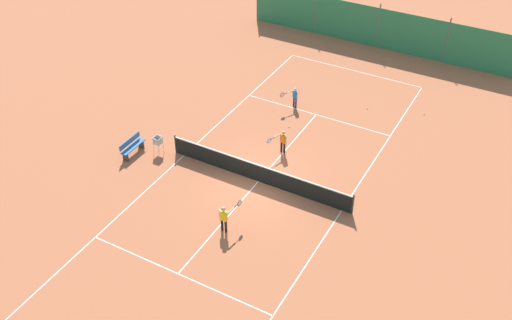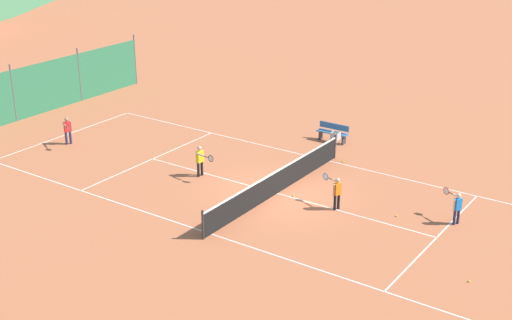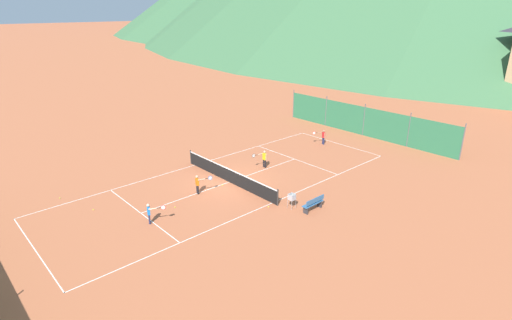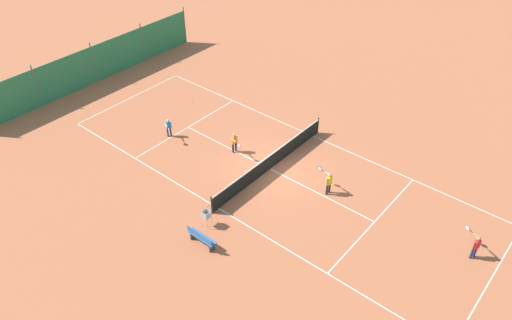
# 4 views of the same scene
# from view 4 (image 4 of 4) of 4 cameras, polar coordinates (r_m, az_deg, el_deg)

# --- Properties ---
(ground_plane) EXTENTS (600.00, 600.00, 0.00)m
(ground_plane) POSITION_cam_4_polar(r_m,az_deg,el_deg) (27.15, 1.62, -1.02)
(ground_plane) COLOR #B7603D
(court_line_markings) EXTENTS (8.25, 23.85, 0.01)m
(court_line_markings) POSITION_cam_4_polar(r_m,az_deg,el_deg) (27.14, 1.62, -1.01)
(court_line_markings) COLOR white
(court_line_markings) RESTS_ON ground
(tennis_net) EXTENTS (9.18, 0.08, 1.06)m
(tennis_net) POSITION_cam_4_polar(r_m,az_deg,el_deg) (26.84, 1.64, -0.18)
(tennis_net) COLOR #2D2D2D
(tennis_net) RESTS_ON ground
(windscreen_fence_near) EXTENTS (17.28, 0.08, 2.90)m
(windscreen_fence_near) POSITION_cam_4_polar(r_m,az_deg,el_deg) (36.59, -18.03, 10.35)
(windscreen_fence_near) COLOR #2D754C
(windscreen_fence_near) RESTS_ON ground
(player_far_baseline) EXTENTS (0.54, 1.04, 1.29)m
(player_far_baseline) POSITION_cam_4_polar(r_m,az_deg,el_deg) (25.39, 8.28, -2.44)
(player_far_baseline) COLOR black
(player_far_baseline) RESTS_ON ground
(player_near_baseline) EXTENTS (0.78, 0.92, 1.27)m
(player_near_baseline) POSITION_cam_4_polar(r_m,az_deg,el_deg) (23.99, 23.79, -8.87)
(player_near_baseline) COLOR #23284C
(player_near_baseline) RESTS_ON ground
(player_near_service) EXTENTS (0.73, 0.87, 1.17)m
(player_near_service) POSITION_cam_4_polar(r_m,az_deg,el_deg) (29.70, -9.97, 3.76)
(player_near_service) COLOR #23284C
(player_near_service) RESTS_ON ground
(player_far_service) EXTENTS (0.65, 0.97, 1.24)m
(player_far_service) POSITION_cam_4_polar(r_m,az_deg,el_deg) (27.97, -2.46, 2.12)
(player_far_service) COLOR black
(player_far_service) RESTS_ON ground
(tennis_ball_far_corner) EXTENTS (0.07, 0.07, 0.07)m
(tennis_ball_far_corner) POSITION_cam_4_polar(r_m,az_deg,el_deg) (24.96, -5.59, -5.20)
(tennis_ball_far_corner) COLOR #CCE033
(tennis_ball_far_corner) RESTS_ON ground
(tennis_ball_by_net_left) EXTENTS (0.07, 0.07, 0.07)m
(tennis_ball_by_net_left) POSITION_cam_4_polar(r_m,az_deg,el_deg) (35.41, -5.05, 8.85)
(tennis_ball_by_net_left) COLOR #CCE033
(tennis_ball_by_net_left) RESTS_ON ground
(tennis_ball_mid_court) EXTENTS (0.07, 0.07, 0.07)m
(tennis_ball_mid_court) POSITION_cam_4_polar(r_m,az_deg,el_deg) (29.21, -6.37, 1.96)
(tennis_ball_mid_court) COLOR #CCE033
(tennis_ball_mid_court) RESTS_ON ground
(tennis_ball_by_net_right) EXTENTS (0.07, 0.07, 0.07)m
(tennis_ball_by_net_right) POSITION_cam_4_polar(r_m,az_deg,el_deg) (33.12, -7.30, 6.52)
(tennis_ball_by_net_right) COLOR #CCE033
(tennis_ball_by_net_right) RESTS_ON ground
(tennis_ball_near_corner) EXTENTS (0.07, 0.07, 0.07)m
(tennis_ball_near_corner) POSITION_cam_4_polar(r_m,az_deg,el_deg) (27.37, 0.39, -0.54)
(tennis_ball_near_corner) COLOR #CCE033
(tennis_ball_near_corner) RESTS_ON ground
(ball_hopper) EXTENTS (0.36, 0.36, 0.89)m
(ball_hopper) POSITION_cam_4_polar(r_m,az_deg,el_deg) (23.56, -5.70, -6.28)
(ball_hopper) COLOR #B7B7BC
(ball_hopper) RESTS_ON ground
(courtside_bench) EXTENTS (0.36, 1.50, 0.84)m
(courtside_bench) POSITION_cam_4_polar(r_m,az_deg,el_deg) (22.83, -6.26, -8.82)
(courtside_bench) COLOR #336699
(courtside_bench) RESTS_ON ground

